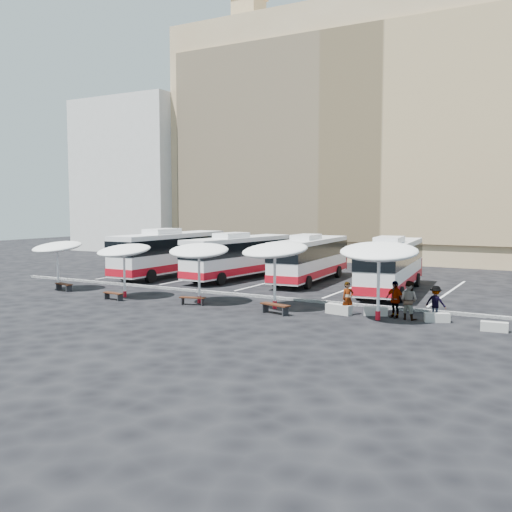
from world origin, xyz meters
The scene contains 26 objects.
ground centered at (0.00, 0.00, 0.00)m, with size 120.00×120.00×0.00m, color black.
sandstone_building centered at (0.00, 31.87, 12.63)m, with size 42.00×18.25×29.60m.
apartment_block centered at (-28.00, 28.00, 9.00)m, with size 14.00×14.00×18.00m, color silver.
curb_divider centered at (0.00, 0.50, 0.07)m, with size 34.00×0.25×0.15m, color black.
bay_lines centered at (0.00, 8.00, 0.01)m, with size 24.15×12.00×0.01m.
bus_0 centered at (-8.38, 6.29, 1.88)m, with size 2.73×11.60×3.68m.
bus_1 centered at (-2.93, 7.44, 1.76)m, with size 3.34×11.04×3.45m.
bus_2 centered at (2.38, 8.48, 1.74)m, with size 3.03×10.88×3.41m.
bus_3 centered at (8.84, 6.28, 1.80)m, with size 3.48×11.31×3.53m.
sunshade_0 centered at (-10.23, -3.04, 2.75)m, with size 3.28×3.32×3.24m.
sunshade_1 centered at (-4.39, -3.29, 2.77)m, with size 3.20×3.24×3.26m.
sunshade_2 centered at (0.63, -2.81, 2.91)m, with size 4.18×4.21×3.43m.
sunshade_3 centered at (5.08, -2.30, 3.07)m, with size 4.05×4.09×3.62m.
sunshade_4 centered at (10.73, -2.61, 3.24)m, with size 4.25×4.29×3.81m.
wood_bench_0 centered at (-9.56, -3.20, 0.36)m, with size 1.57×0.72×0.47m.
wood_bench_1 centered at (-4.26, -4.38, 0.33)m, with size 1.44×0.54×0.43m.
wood_bench_2 centered at (0.66, -3.50, 0.34)m, with size 1.48×0.74×0.44m.
wood_bench_3 centered at (5.80, -3.66, 0.39)m, with size 1.72×0.84×0.51m.
conc_bench_0 centered at (8.58, -2.13, 0.25)m, with size 1.33×0.44×0.50m, color gray.
conc_bench_1 centered at (10.30, -1.57, 0.22)m, with size 1.16×0.39×0.43m, color gray.
conc_bench_2 centered at (13.28, -1.75, 0.21)m, with size 1.14×0.38×0.43m, color gray.
conc_bench_3 centered at (15.85, -2.60, 0.21)m, with size 1.11×0.37×0.42m, color gray.
passenger_0 centered at (9.06, -2.17, 0.83)m, with size 0.61×0.40×1.66m, color black.
passenger_1 centered at (11.97, -1.82, 0.93)m, with size 0.90×0.70×1.86m, color black.
passenger_2 centered at (11.25, -1.67, 0.90)m, with size 1.05×0.44×1.80m, color black.
passenger_3 centered at (13.03, -0.89, 0.79)m, with size 1.02×0.59×1.58m, color black.
Camera 1 is at (18.62, -28.65, 5.37)m, focal length 40.00 mm.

